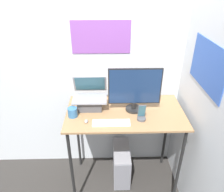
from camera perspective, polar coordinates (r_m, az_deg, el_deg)
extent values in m
cube|color=silver|center=(2.45, 2.86, 6.72)|extent=(6.00, 0.05, 2.60)
cube|color=purple|center=(2.29, -2.91, 15.08)|extent=(0.60, 0.01, 0.34)
cube|color=silver|center=(1.97, 24.41, -2.02)|extent=(0.05, 6.00, 2.60)
cube|color=#3359B2|center=(1.97, 23.66, 7.20)|extent=(0.01, 0.62, 0.40)
cube|color=#936D47|center=(2.22, 3.42, -4.24)|extent=(1.18, 0.66, 0.02)
cylinder|color=black|center=(2.36, -10.44, -18.67)|extent=(0.03, 0.03, 1.01)
cylinder|color=black|center=(2.44, 17.08, -17.68)|extent=(0.03, 0.03, 1.01)
cylinder|color=black|center=(2.77, -8.87, -9.96)|extent=(0.03, 0.03, 1.01)
cylinder|color=black|center=(2.84, 13.84, -9.43)|extent=(0.03, 0.03, 1.01)
cube|color=#4C4C51|center=(2.23, -5.76, -2.19)|extent=(0.24, 0.14, 0.11)
cube|color=gray|center=(2.19, -5.84, -0.77)|extent=(0.34, 0.20, 0.02)
cube|color=gray|center=(2.27, -5.76, 3.21)|extent=(0.34, 0.08, 0.19)
cube|color=#336072|center=(2.26, -5.77, 3.19)|extent=(0.30, 0.07, 0.17)
cylinder|color=black|center=(2.24, 5.68, -3.35)|extent=(0.17, 0.17, 0.02)
cylinder|color=black|center=(2.22, 5.73, -2.41)|extent=(0.05, 0.05, 0.07)
cube|color=black|center=(2.12, 6.00, 2.49)|extent=(0.52, 0.01, 0.38)
cube|color=navy|center=(2.11, 6.02, 2.39)|extent=(0.49, 0.01, 0.35)
cube|color=silver|center=(2.04, -0.20, -7.04)|extent=(0.35, 0.10, 0.01)
cube|color=#A8A8AD|center=(2.03, -0.20, -6.85)|extent=(0.32, 0.09, 0.00)
ellipsoid|color=#99999E|center=(2.06, -6.76, -6.55)|extent=(0.03, 0.05, 0.02)
cylinder|color=#4C4C51|center=(2.10, 7.68, -5.94)|extent=(0.08, 0.08, 0.02)
cube|color=#4C515B|center=(2.07, 7.77, -3.89)|extent=(0.07, 0.04, 0.14)
cube|color=#336072|center=(2.06, 7.79, -3.94)|extent=(0.06, 0.03, 0.13)
cube|color=gray|center=(2.80, 2.44, -17.11)|extent=(0.19, 0.44, 0.43)
cube|color=slate|center=(2.65, 2.77, -20.63)|extent=(0.18, 0.01, 0.41)
cylinder|color=#336699|center=(2.14, -10.26, -4.19)|extent=(0.09, 0.09, 0.09)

